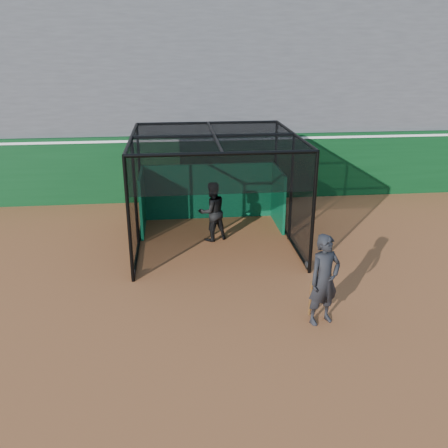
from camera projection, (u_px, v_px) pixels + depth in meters
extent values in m
plane|color=brown|center=(192.00, 316.00, 10.53)|extent=(120.00, 120.00, 0.00)
cube|color=#0A3816|center=(181.00, 168.00, 17.98)|extent=(50.00, 0.45, 2.50)
cube|color=white|center=(180.00, 139.00, 17.59)|extent=(50.00, 0.50, 0.08)
cube|color=#4C4C4F|center=(177.00, 88.00, 20.64)|extent=(50.00, 7.85, 7.75)
cube|color=#07492B|center=(209.00, 191.00, 16.17)|extent=(4.48, 0.10, 1.90)
cylinder|color=black|center=(134.00, 274.00, 12.23)|extent=(0.08, 0.22, 0.22)
cylinder|color=black|center=(307.00, 265.00, 12.69)|extent=(0.08, 0.22, 0.22)
cylinder|color=black|center=(142.00, 218.00, 16.16)|extent=(0.08, 0.22, 0.22)
cylinder|color=black|center=(275.00, 213.00, 16.63)|extent=(0.08, 0.22, 0.22)
imported|color=black|center=(212.00, 211.00, 14.33)|extent=(1.09, 0.99, 1.83)
imported|color=black|center=(324.00, 280.00, 9.98)|extent=(0.86, 0.71, 2.03)
cylinder|color=#593819|center=(311.00, 299.00, 10.17)|extent=(0.15, 0.38, 1.00)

